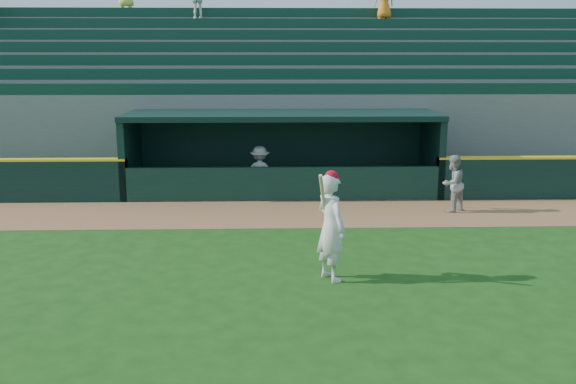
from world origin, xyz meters
The scene contains 7 objects.
ground centered at (0.00, 0.00, 0.00)m, with size 120.00×120.00×0.00m, color #194310.
warning_track centered at (0.00, 4.90, 0.01)m, with size 40.00×3.00×0.01m, color #8C5F38.
dugout_player_front centered at (4.53, 5.04, 0.78)m, with size 0.75×0.59×1.55m, color gray.
dugout_player_inside centered at (-0.67, 6.93, 0.77)m, with size 0.99×0.57×1.54m, color #989793.
dugout centered at (0.00, 8.00, 1.36)m, with size 9.40×2.80×2.46m.
stands centered at (-0.02, 12.58, 2.40)m, with size 34.50×6.25×7.57m.
batter_at_plate centered at (0.74, -0.23, 1.04)m, with size 0.79×0.92×2.10m.
Camera 1 is at (-0.38, -11.71, 4.13)m, focal length 40.00 mm.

